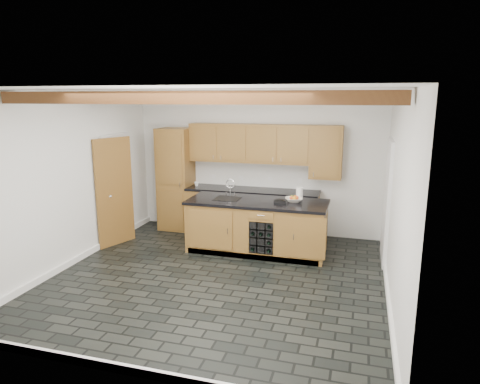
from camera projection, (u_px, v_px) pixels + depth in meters
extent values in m
plane|color=black|center=(218.00, 277.00, 6.57)|extent=(5.00, 5.00, 0.00)
plane|color=white|center=(257.00, 164.00, 8.62)|extent=(5.00, 0.00, 5.00)
plane|color=white|center=(71.00, 180.00, 6.94)|extent=(0.00, 5.00, 5.00)
plane|color=white|center=(397.00, 199.00, 5.60)|extent=(0.00, 5.00, 5.00)
plane|color=white|center=(215.00, 90.00, 5.97)|extent=(5.00, 5.00, 0.00)
cube|color=#533415|center=(181.00, 98.00, 4.86)|extent=(4.90, 0.15, 0.15)
cube|color=#533415|center=(228.00, 98.00, 6.55)|extent=(4.90, 0.15, 0.15)
cube|color=white|center=(79.00, 258.00, 7.23)|extent=(0.04, 5.00, 0.10)
cube|color=white|center=(388.00, 294.00, 5.89)|extent=(0.04, 5.00, 0.10)
cube|color=white|center=(137.00, 371.00, 4.23)|extent=(5.00, 0.04, 0.10)
cube|color=white|center=(118.00, 187.00, 8.24)|extent=(0.06, 0.94, 2.04)
cube|color=olive|center=(115.00, 192.00, 7.87)|extent=(0.31, 0.77, 2.00)
cube|color=white|center=(387.00, 201.00, 7.10)|extent=(0.06, 0.98, 2.04)
cube|color=black|center=(388.00, 202.00, 7.09)|extent=(0.02, 0.86, 1.96)
cube|color=olive|center=(176.00, 179.00, 8.85)|extent=(0.65, 0.60, 2.10)
cube|color=olive|center=(252.00, 213.00, 8.55)|extent=(2.60, 0.60, 0.88)
cube|color=black|center=(252.00, 191.00, 8.45)|extent=(2.64, 0.62, 0.05)
cube|color=white|center=(256.00, 174.00, 8.66)|extent=(2.60, 0.02, 0.52)
cube|color=olive|center=(249.00, 143.00, 8.39)|extent=(2.40, 0.35, 0.75)
cube|color=olive|center=(326.00, 152.00, 8.02)|extent=(0.60, 0.35, 1.00)
cube|color=olive|center=(257.00, 227.00, 7.62)|extent=(2.40, 0.90, 0.88)
cube|color=black|center=(257.00, 202.00, 7.52)|extent=(2.46, 0.96, 0.05)
cube|color=olive|center=(210.00, 229.00, 7.37)|extent=(0.80, 0.02, 0.70)
cube|color=olive|center=(307.00, 238.00, 6.92)|extent=(0.60, 0.02, 0.70)
cube|color=black|center=(263.00, 236.00, 7.29)|extent=(0.42, 0.30, 0.56)
cylinder|color=black|center=(254.00, 232.00, 7.27)|extent=(0.07, 0.26, 0.07)
cylinder|color=black|center=(271.00, 233.00, 7.20)|extent=(0.07, 0.26, 0.07)
cylinder|color=black|center=(271.00, 225.00, 7.16)|extent=(0.07, 0.26, 0.07)
cylinder|color=black|center=(270.00, 241.00, 7.23)|extent=(0.07, 0.26, 0.07)
cylinder|color=black|center=(254.00, 247.00, 7.33)|extent=(0.07, 0.26, 0.07)
cylinder|color=black|center=(262.00, 232.00, 7.23)|extent=(0.07, 0.26, 0.07)
cylinder|color=black|center=(270.00, 249.00, 7.26)|extent=(0.07, 0.26, 0.07)
cube|color=black|center=(227.00, 199.00, 7.66)|extent=(0.45, 0.40, 0.02)
cylinder|color=silver|center=(230.00, 191.00, 7.81)|extent=(0.02, 0.02, 0.20)
torus|color=silver|center=(230.00, 184.00, 7.78)|extent=(0.18, 0.02, 0.18)
cylinder|color=silver|center=(226.00, 194.00, 7.84)|extent=(0.02, 0.02, 0.08)
cylinder|color=silver|center=(235.00, 195.00, 7.80)|extent=(0.02, 0.02, 0.08)
cube|color=black|center=(280.00, 202.00, 7.36)|extent=(0.21, 0.12, 0.04)
cylinder|color=black|center=(280.00, 200.00, 7.35)|extent=(0.13, 0.13, 0.02)
imported|color=silver|center=(294.00, 200.00, 7.42)|extent=(0.35, 0.35, 0.07)
sphere|color=#B73E18|center=(297.00, 198.00, 7.40)|extent=(0.07, 0.07, 0.07)
sphere|color=#D85F13|center=(295.00, 197.00, 7.45)|extent=(0.07, 0.07, 0.07)
sphere|color=#4B8023|center=(292.00, 197.00, 7.45)|extent=(0.07, 0.07, 0.07)
sphere|color=#CD4F1E|center=(291.00, 198.00, 7.40)|extent=(0.07, 0.07, 0.07)
sphere|color=orange|center=(294.00, 198.00, 7.36)|extent=(0.07, 0.07, 0.07)
cylinder|color=white|center=(299.00, 193.00, 7.59)|extent=(0.12, 0.12, 0.22)
imported|color=white|center=(197.00, 184.00, 8.75)|extent=(0.09, 0.09, 0.08)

